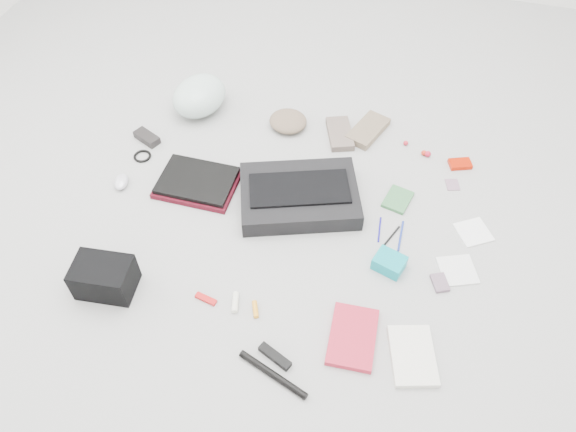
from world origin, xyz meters
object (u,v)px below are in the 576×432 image
(messenger_bag, at_px, (299,196))
(camera_bag, at_px, (104,277))
(laptop, at_px, (197,180))
(bike_helmet, at_px, (199,96))
(book_red, at_px, (353,337))
(accordion_wallet, at_px, (389,263))

(messenger_bag, relative_size, camera_bag, 2.31)
(messenger_bag, bearing_deg, laptop, 163.61)
(bike_helmet, xyz_separation_m, book_red, (0.94, -0.99, -0.07))
(bike_helmet, distance_m, book_red, 1.37)
(messenger_bag, relative_size, book_red, 2.03)
(messenger_bag, xyz_separation_m, laptop, (-0.44, -0.03, -0.01))
(camera_bag, bearing_deg, bike_helmet, 85.96)
(bike_helmet, distance_m, camera_bag, 1.03)
(laptop, height_order, bike_helmet, bike_helmet)
(messenger_bag, distance_m, laptop, 0.44)
(camera_bag, distance_m, book_red, 0.91)
(messenger_bag, bearing_deg, bike_helmet, 124.17)
(messenger_bag, relative_size, accordion_wallet, 4.29)
(book_red, bearing_deg, bike_helmet, 130.05)
(messenger_bag, relative_size, laptop, 1.54)
(accordion_wallet, bearing_deg, book_red, -85.20)
(messenger_bag, bearing_deg, book_red, -78.40)
(bike_helmet, bearing_deg, camera_bag, -69.52)
(messenger_bag, height_order, laptop, messenger_bag)
(messenger_bag, bearing_deg, accordion_wallet, -48.42)
(camera_bag, height_order, book_red, camera_bag)
(laptop, xyz_separation_m, accordion_wallet, (0.85, -0.19, -0.01))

